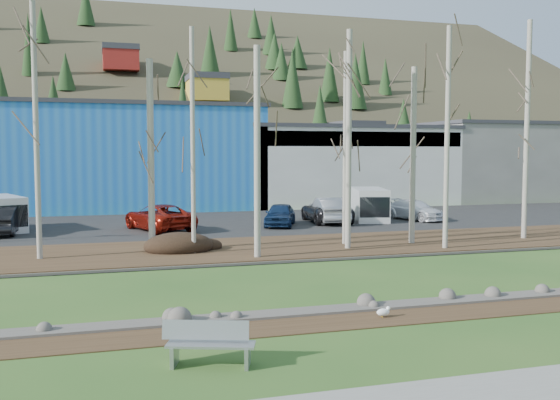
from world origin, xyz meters
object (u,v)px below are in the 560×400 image
object	(u,v)px
seagull	(383,312)
van_white	(370,204)
car_4	(326,211)
bench_intact	(209,344)
car_3	(329,210)
car_2	(280,215)
van_grey	(1,214)
car_5	(414,210)
car_1	(159,217)
car_0	(3,220)

from	to	relation	value
seagull	van_white	world-z (taller)	van_white
seagull	van_white	xyz separation A→B (m)	(9.43, 21.63, 0.99)
seagull	car_4	distance (m)	22.31
bench_intact	car_3	world-z (taller)	car_3
car_2	car_4	size ratio (longest dim) A/B	0.79
car_2	van_grey	world-z (taller)	van_grey
car_4	van_white	xyz separation A→B (m)	(3.09, 0.25, 0.32)
car_5	van_white	distance (m)	3.00
seagull	car_2	bearing A→B (deg)	78.63
seagull	car_5	distance (m)	24.39
car_3	van_white	bearing A→B (deg)	-161.16
car_1	car_2	world-z (taller)	car_1
seagull	car_4	xyz separation A→B (m)	(6.34, 21.38, 0.67)
bench_intact	car_5	size ratio (longest dim) A/B	0.44
car_0	car_2	xyz separation A→B (m)	(15.33, -0.60, -0.07)
bench_intact	seagull	bearing A→B (deg)	43.60
car_2	van_white	size ratio (longest dim) A/B	0.79
bench_intact	car_5	distance (m)	29.29
car_1	bench_intact	bearing A→B (deg)	67.25
bench_intact	car_3	distance (m)	26.09
car_4	car_5	size ratio (longest dim) A/B	1.13
car_4	seagull	bearing A→B (deg)	77.77
seagull	car_0	world-z (taller)	car_0
car_3	car_1	bearing A→B (deg)	11.07
car_2	car_4	bearing A→B (deg)	41.53
car_1	car_5	distance (m)	16.52
car_0	car_5	distance (m)	24.70
bench_intact	car_4	distance (m)	26.45
car_0	car_1	world-z (taller)	car_0
van_grey	car_1	bearing A→B (deg)	-35.47
seagull	van_white	bearing A→B (deg)	63.46
bench_intact	car_4	xyz separation A→B (m)	(11.57, 23.78, 0.37)
car_1	van_white	xyz separation A→B (m)	(13.58, 1.41, 0.29)
bench_intact	car_5	xyz separation A→B (m)	(17.58, 23.43, 0.32)
seagull	van_grey	bearing A→B (deg)	116.52
van_white	van_grey	world-z (taller)	van_white
car_1	car_2	distance (m)	7.13
car_1	car_3	distance (m)	10.53
car_1	car_4	size ratio (longest dim) A/B	1.04
car_1	car_4	xyz separation A→B (m)	(10.49, 1.16, -0.03)
car_0	car_5	world-z (taller)	car_0
car_3	seagull	bearing A→B (deg)	80.09
bench_intact	van_grey	bearing A→B (deg)	125.68
seagull	van_grey	xyz separation A→B (m)	(-12.66, 22.38, 0.94)
car_1	car_3	size ratio (longest dim) A/B	1.09
car_3	van_white	size ratio (longest dim) A/B	0.96
bench_intact	car_3	bearing A→B (deg)	82.62
car_0	van_grey	distance (m)	1.60
car_3	car_4	distance (m)	0.41
car_3	van_grey	world-z (taller)	van_grey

